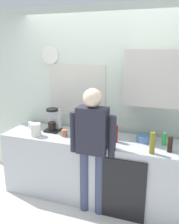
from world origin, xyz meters
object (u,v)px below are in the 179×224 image
(storage_canister, at_px, (36,130))
(cup_terracotta_mug, at_px, (64,133))
(bottle_red_vinegar, at_px, (115,133))
(cup_white_mug, at_px, (31,125))
(bottle_dark_sauce, at_px, (170,145))
(potted_plant, at_px, (83,127))
(mixing_bowl, at_px, (145,138))
(coffee_maker, at_px, (54,121))
(dish_soap, at_px, (164,139))
(bottle_olive_oil, at_px, (152,143))
(person_at_sink, at_px, (92,142))

(storage_canister, bearing_deg, cup_terracotta_mug, 15.91)
(bottle_red_vinegar, xyz_separation_m, cup_white_mug, (-1.31, 0.11, -0.06))
(storage_canister, bearing_deg, bottle_red_vinegar, 8.01)
(bottle_dark_sauce, bearing_deg, potted_plant, 172.98)
(cup_white_mug, xyz_separation_m, mixing_bowl, (1.67, 0.03, -0.01))
(coffee_maker, height_order, cup_terracotta_mug, coffee_maker)
(cup_white_mug, relative_size, storage_canister, 0.56)
(dish_soap, bearing_deg, storage_canister, -171.65)
(bottle_red_vinegar, xyz_separation_m, cup_terracotta_mug, (-0.69, -0.04, -0.06))
(potted_plant, bearing_deg, bottle_dark_sauce, -7.02)
(cup_white_mug, distance_m, mixing_bowl, 1.67)
(potted_plant, bearing_deg, mixing_bowl, 6.95)
(bottle_olive_oil, relative_size, cup_white_mug, 2.63)
(mixing_bowl, bearing_deg, dish_soap, -10.77)
(bottle_red_vinegar, bearing_deg, bottle_olive_oil, -23.55)
(coffee_maker, height_order, storage_canister, coffee_maker)
(bottle_dark_sauce, relative_size, dish_soap, 1.00)
(coffee_maker, distance_m, bottle_dark_sauce, 1.61)
(coffee_maker, height_order, cup_white_mug, coffee_maker)
(coffee_maker, height_order, bottle_dark_sauce, coffee_maker)
(coffee_maker, xyz_separation_m, person_at_sink, (0.72, -0.39, -0.08))
(cup_white_mug, bearing_deg, potted_plant, -4.44)
(dish_soap, distance_m, storage_canister, 1.67)
(bottle_dark_sauce, distance_m, bottle_red_vinegar, 0.67)
(bottle_red_vinegar, relative_size, cup_white_mug, 2.32)
(dish_soap, bearing_deg, potted_plant, -177.02)
(coffee_maker, bearing_deg, bottle_olive_oil, -13.09)
(coffee_maker, distance_m, cup_terracotta_mug, 0.31)
(bottle_olive_oil, height_order, cup_white_mug, bottle_olive_oil)
(bottle_dark_sauce, bearing_deg, cup_white_mug, 174.10)
(coffee_maker, height_order, bottle_red_vinegar, coffee_maker)
(storage_canister, bearing_deg, person_at_sink, -8.02)
(mixing_bowl, distance_m, dish_soap, 0.24)
(mixing_bowl, distance_m, person_at_sink, 0.70)
(person_at_sink, bearing_deg, storage_canister, 174.64)
(potted_plant, relative_size, dish_soap, 1.28)
(cup_terracotta_mug, bearing_deg, dish_soap, 6.07)
(mixing_bowl, height_order, person_at_sink, person_at_sink)
(bottle_dark_sauce, xyz_separation_m, mixing_bowl, (-0.30, 0.23, -0.05))
(cup_terracotta_mug, relative_size, mixing_bowl, 0.42)
(bottle_olive_oil, xyz_separation_m, cup_white_mug, (-1.78, 0.31, -0.08))
(mixing_bowl, bearing_deg, storage_canister, -168.60)
(coffee_maker, bearing_deg, person_at_sink, -28.49)
(dish_soap, relative_size, storage_canister, 1.06)
(bottle_red_vinegar, distance_m, cup_white_mug, 1.31)
(bottle_red_vinegar, relative_size, storage_canister, 1.29)
(bottle_red_vinegar, height_order, dish_soap, bottle_red_vinegar)
(coffee_maker, relative_size, storage_canister, 1.94)
(bottle_red_vinegar, relative_size, dish_soap, 1.22)
(mixing_bowl, relative_size, potted_plant, 0.96)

